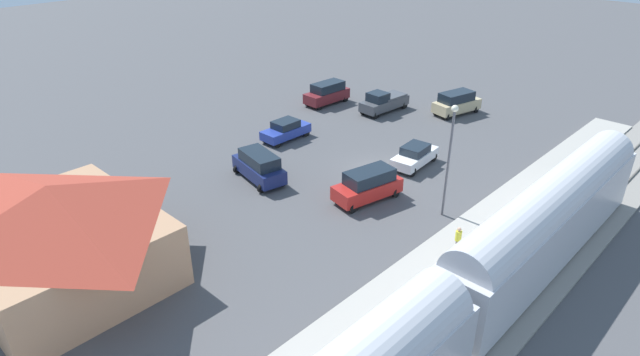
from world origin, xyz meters
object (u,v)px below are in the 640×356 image
at_px(suv_red, 368,185).
at_px(sedan_blue, 286,130).
at_px(pickup_charcoal, 384,102).
at_px(light_pole_near_platform, 450,148).
at_px(pedestrian_on_platform, 458,238).
at_px(sedan_white, 415,156).
at_px(station_building, 58,232).
at_px(suv_navy, 259,166).
at_px(suv_maroon, 327,93).
at_px(suv_tan, 457,103).

relative_size(suv_red, sedan_blue, 1.15).
xyz_separation_m(pickup_charcoal, light_pole_near_platform, (-14.98, 13.06, 3.79)).
bearing_deg(pedestrian_on_platform, sedan_white, -43.89).
bearing_deg(station_building, pedestrian_on_platform, -131.12).
bearing_deg(sedan_white, suv_red, 96.27).
xyz_separation_m(pedestrian_on_platform, suv_navy, (15.75, 1.52, -0.13)).
distance_m(pedestrian_on_platform, sedan_blue, 20.61).
bearing_deg(light_pole_near_platform, suv_maroon, -27.90).
bearing_deg(station_building, sedan_white, -102.62).
relative_size(suv_navy, suv_tan, 0.99).
relative_size(pedestrian_on_platform, light_pole_near_platform, 0.22).
relative_size(suv_navy, suv_red, 1.00).
xyz_separation_m(station_building, suv_red, (-6.31, -18.15, -1.84)).
relative_size(suv_tan, pickup_charcoal, 0.95).
xyz_separation_m(suv_tan, suv_red, (-4.56, 19.30, 0.00)).
distance_m(suv_navy, suv_tan, 22.76).
bearing_deg(suv_red, station_building, 70.84).
bearing_deg(sedan_white, pedestrian_on_platform, 136.11).
distance_m(suv_navy, sedan_blue, 7.85).
relative_size(station_building, light_pole_near_platform, 1.50).
bearing_deg(suv_maroon, suv_navy, 116.70).
distance_m(suv_tan, pickup_charcoal, 7.08).
distance_m(pickup_charcoal, light_pole_near_platform, 20.23).
xyz_separation_m(suv_navy, light_pole_near_platform, (-12.61, -5.06, 3.67)).
bearing_deg(suv_tan, pedestrian_on_platform, 120.94).
height_order(station_building, sedan_blue, station_building).
height_order(station_building, light_pole_near_platform, light_pole_near_platform).
xyz_separation_m(sedan_white, suv_navy, (6.97, 9.96, 0.27)).
relative_size(station_building, suv_maroon, 2.30).
bearing_deg(light_pole_near_platform, suv_navy, 21.88).
bearing_deg(sedan_blue, suv_red, 164.18).
height_order(sedan_white, pickup_charcoal, pickup_charcoal).
height_order(pedestrian_on_platform, suv_tan, suv_tan).
bearing_deg(suv_red, suv_tan, -76.71).
relative_size(sedan_white, suv_maroon, 0.93).
height_order(pedestrian_on_platform, suv_red, suv_red).
relative_size(sedan_white, suv_red, 0.89).
relative_size(sedan_white, suv_tan, 0.89).
bearing_deg(suv_tan, light_pole_near_platform, 118.41).
bearing_deg(station_building, light_pole_near_platform, -119.28).
height_order(suv_maroon, suv_red, same).
distance_m(pedestrian_on_platform, suv_tan, 24.50).
distance_m(suv_maroon, sedan_blue, 10.13).
bearing_deg(suv_maroon, suv_red, 141.00).
bearing_deg(suv_navy, suv_red, -157.23).
xyz_separation_m(suv_maroon, light_pole_near_platform, (-20.65, 10.93, 3.67)).
bearing_deg(suv_navy, suv_tan, -97.96).
bearing_deg(pedestrian_on_platform, light_pole_near_platform, -48.42).
relative_size(suv_tan, suv_red, 1.00).
bearing_deg(sedan_blue, station_building, 104.64).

